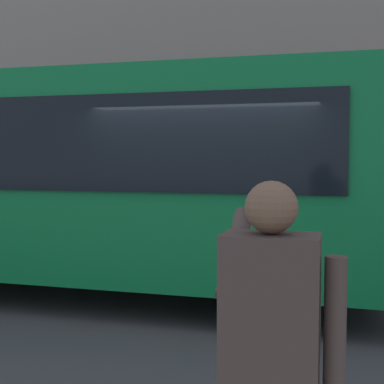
% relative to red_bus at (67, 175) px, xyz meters
% --- Properties ---
extents(ground_plane, '(60.00, 60.00, 0.00)m').
position_rel_red_bus_xyz_m(ground_plane, '(-2.28, 0.39, -1.68)').
color(ground_plane, '#38383A').
extents(red_bus, '(9.05, 2.54, 3.08)m').
position_rel_red_bus_xyz_m(red_bus, '(0.00, 0.00, 0.00)').
color(red_bus, '#0F7238').
rests_on(red_bus, ground_plane).
extents(pedestrian_photographer, '(0.53, 0.52, 1.70)m').
position_rel_red_bus_xyz_m(pedestrian_photographer, '(-3.49, 4.71, -0.54)').
color(pedestrian_photographer, '#4C4238').
rests_on(pedestrian_photographer, sidewalk_curb).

